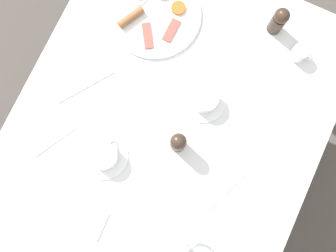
{
  "coord_description": "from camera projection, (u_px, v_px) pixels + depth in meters",
  "views": [
    {
      "loc": [
        0.08,
        -0.17,
        2.0
      ],
      "look_at": [
        0.0,
        0.0,
        0.75
      ],
      "focal_mm": 42.0,
      "sensor_mm": 36.0,
      "label": 1
    }
  ],
  "objects": [
    {
      "name": "fork_spare",
      "position": [
        226.0,
        191.0,
        1.25
      ],
      "size": [
        0.08,
        0.18,
        0.0
      ],
      "rotation": [
        0.0,
        0.0,
        5.89
      ],
      "color": "silver",
      "rests_on": "table"
    },
    {
      "name": "teacup_with_saucer_left",
      "position": [
        104.0,
        156.0,
        1.24
      ],
      "size": [
        0.15,
        0.15,
        0.06
      ],
      "color": "white",
      "rests_on": "table"
    },
    {
      "name": "ground_plane",
      "position": [
        168.0,
        147.0,
        2.01
      ],
      "size": [
        8.0,
        8.0,
        0.0
      ],
      "primitive_type": "plane",
      "color": "#4C4742"
    },
    {
      "name": "fork_by_plate",
      "position": [
        265.0,
        115.0,
        1.29
      ],
      "size": [
        0.17,
        0.07,
        0.0
      ],
      "rotation": [
        0.0,
        0.0,
        1.23
      ],
      "color": "silver",
      "rests_on": "table"
    },
    {
      "name": "napkin_folded",
      "position": [
        81.0,
        218.0,
        1.24
      ],
      "size": [
        0.16,
        0.1,
        0.01
      ],
      "rotation": [
        0.0,
        0.0,
        0.03
      ],
      "color": "white",
      "rests_on": "table"
    },
    {
      "name": "breakfast_plate",
      "position": [
        154.0,
        14.0,
        1.33
      ],
      "size": [
        0.32,
        0.32,
        0.04
      ],
      "color": "white",
      "rests_on": "table"
    },
    {
      "name": "pepper_grinder",
      "position": [
        279.0,
        21.0,
        1.27
      ],
      "size": [
        0.05,
        0.05,
        0.13
      ],
      "color": "#38281E",
      "rests_on": "table"
    },
    {
      "name": "table",
      "position": [
        168.0,
        130.0,
        1.35
      ],
      "size": [
        0.98,
        1.19,
        0.73
      ],
      "color": "silver",
      "rests_on": "ground_plane"
    },
    {
      "name": "creamer_jug",
      "position": [
        300.0,
        53.0,
        1.29
      ],
      "size": [
        0.08,
        0.05,
        0.06
      ],
      "color": "white",
      "rests_on": "table"
    },
    {
      "name": "salt_grinder",
      "position": [
        178.0,
        143.0,
        1.21
      ],
      "size": [
        0.05,
        0.05,
        0.13
      ],
      "color": "#38281E",
      "rests_on": "table"
    },
    {
      "name": "knife_by_plate",
      "position": [
        85.0,
        86.0,
        1.3
      ],
      "size": [
        0.13,
        0.18,
        0.0
      ],
      "rotation": [
        0.0,
        0.0,
        5.68
      ],
      "color": "silver",
      "rests_on": "table"
    },
    {
      "name": "spoon_for_tea",
      "position": [
        54.0,
        141.0,
        1.27
      ],
      "size": [
        0.09,
        0.15,
        0.0
      ],
      "rotation": [
        0.0,
        0.0,
        2.64
      ],
      "color": "silver",
      "rests_on": "table"
    },
    {
      "name": "teacup_with_saucer_right",
      "position": [
        204.0,
        99.0,
        1.27
      ],
      "size": [
        0.15,
        0.15,
        0.06
      ],
      "color": "white",
      "rests_on": "table"
    }
  ]
}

